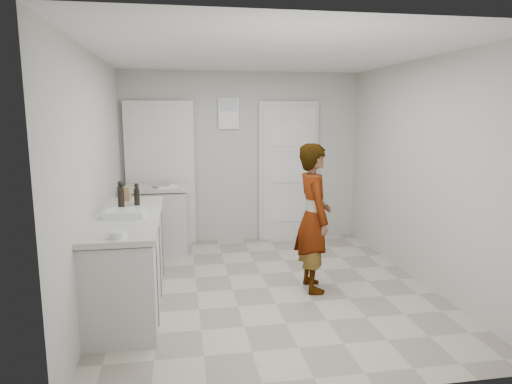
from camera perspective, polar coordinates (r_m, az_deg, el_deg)
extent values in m
plane|color=gray|center=(5.16, 1.46, -11.84)|extent=(4.00, 4.00, 0.00)
plane|color=#BAB8AF|center=(6.80, -1.73, 4.30)|extent=(3.50, 0.00, 3.50)
plane|color=#BAB8AF|center=(2.94, 9.09, -3.27)|extent=(3.50, 0.00, 3.50)
plane|color=#BAB8AF|center=(4.82, -19.33, 1.44)|extent=(0.00, 4.00, 4.00)
plane|color=#BAB8AF|center=(5.45, 19.89, 2.33)|extent=(0.00, 4.00, 4.00)
plane|color=silver|center=(4.83, 1.60, 16.88)|extent=(4.00, 4.00, 0.00)
cube|color=silver|center=(6.89, 4.14, 2.26)|extent=(0.80, 0.05, 2.00)
cube|color=silver|center=(6.92, 4.08, 2.54)|extent=(0.90, 0.04, 2.10)
sphere|color=tan|center=(6.94, 6.88, 1.85)|extent=(0.07, 0.07, 0.07)
cube|color=white|center=(6.72, -3.44, 9.77)|extent=(0.30, 0.02, 0.45)
cube|color=black|center=(6.74, -11.85, 2.08)|extent=(0.90, 0.05, 2.04)
cube|color=silver|center=(6.71, -11.86, 2.13)|extent=(0.98, 0.02, 2.10)
cube|color=silver|center=(4.77, -15.58, -8.58)|extent=(0.60, 1.90, 0.86)
cube|color=black|center=(4.91, -15.36, -12.90)|extent=(0.56, 1.86, 0.08)
cube|color=beige|center=(4.65, -15.84, -3.07)|extent=(0.64, 1.96, 0.05)
cube|color=silver|center=(6.44, -12.24, -3.65)|extent=(0.80, 0.55, 0.86)
cube|color=black|center=(6.54, -12.12, -6.97)|extent=(0.75, 0.54, 0.08)
cube|color=beige|center=(6.35, -12.40, 0.48)|extent=(0.84, 0.61, 0.05)
imported|color=silver|center=(4.94, 7.20, -3.21)|extent=(0.39, 0.58, 1.60)
cube|color=#8E6347|center=(5.36, -15.94, -0.22)|extent=(0.11, 0.08, 0.16)
cylinder|color=tan|center=(5.18, -14.69, -0.97)|extent=(0.05, 0.05, 0.08)
cylinder|color=black|center=(5.09, -14.67, -0.54)|extent=(0.06, 0.06, 0.19)
sphere|color=black|center=(5.07, -14.73, 0.78)|extent=(0.05, 0.05, 0.05)
cylinder|color=black|center=(4.87, -16.52, -0.74)|extent=(0.07, 0.07, 0.24)
sphere|color=black|center=(4.85, -16.61, 1.01)|extent=(0.06, 0.06, 0.06)
cube|color=silver|center=(4.55, -16.01, -2.58)|extent=(0.41, 0.31, 0.07)
cube|color=white|center=(4.56, -16.00, -2.69)|extent=(0.36, 0.26, 0.05)
cylinder|color=silver|center=(3.83, -16.86, -5.06)|extent=(0.14, 0.14, 0.05)
sphere|color=white|center=(3.82, -17.18, -5.10)|extent=(0.05, 0.05, 0.05)
sphere|color=white|center=(3.84, -16.55, -5.02)|extent=(0.05, 0.05, 0.05)
cube|color=white|center=(6.29, -11.18, 0.73)|extent=(0.34, 0.39, 0.01)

